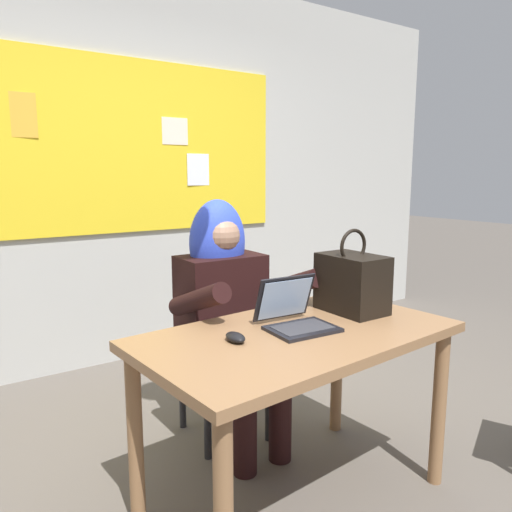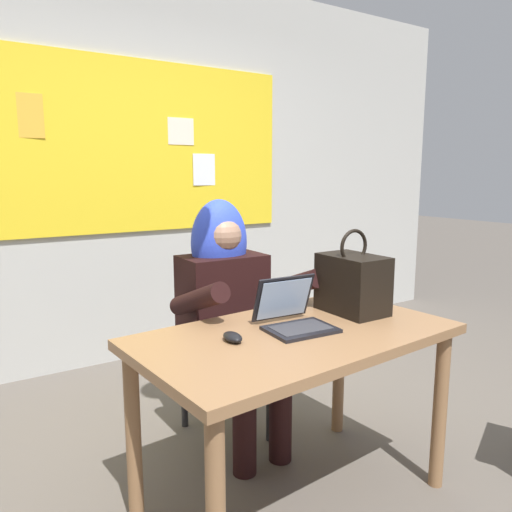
# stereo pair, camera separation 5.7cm
# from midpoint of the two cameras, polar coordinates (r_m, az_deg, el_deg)

# --- Properties ---
(ground_plane) EXTENTS (24.00, 24.00, 0.00)m
(ground_plane) POSITION_cam_midpoint_polar(r_m,az_deg,el_deg) (2.34, 3.76, -26.03)
(ground_plane) COLOR #5B544C
(wall_back_bulletin) EXTENTS (6.23, 2.18, 2.79)m
(wall_back_bulletin) POSITION_cam_midpoint_polar(r_m,az_deg,el_deg) (3.66, -15.64, 9.93)
(wall_back_bulletin) COLOR #B2B2AD
(wall_back_bulletin) RESTS_ON ground
(desk_main) EXTENTS (1.32, 0.81, 0.75)m
(desk_main) POSITION_cam_midpoint_polar(r_m,az_deg,el_deg) (2.01, 4.04, -11.45)
(desk_main) COLOR #8E6642
(desk_main) RESTS_ON ground
(chair_at_desk) EXTENTS (0.46, 0.46, 0.89)m
(chair_at_desk) POSITION_cam_midpoint_polar(r_m,az_deg,el_deg) (2.64, -5.18, -9.69)
(chair_at_desk) COLOR black
(chair_at_desk) RESTS_ON ground
(person_costumed) EXTENTS (0.59, 0.60, 1.24)m
(person_costumed) POSITION_cam_midpoint_polar(r_m,az_deg,el_deg) (2.47, -3.95, -5.48)
(person_costumed) COLOR black
(person_costumed) RESTS_ON ground
(laptop) EXTENTS (0.28, 0.28, 0.20)m
(laptop) POSITION_cam_midpoint_polar(r_m,az_deg,el_deg) (2.01, 3.79, -7.02)
(laptop) COLOR black
(laptop) RESTS_ON desk_main
(computer_mouse) EXTENTS (0.06, 0.11, 0.03)m
(computer_mouse) POSITION_cam_midpoint_polar(r_m,az_deg,el_deg) (1.85, -3.30, -9.42)
(computer_mouse) COLOR black
(computer_mouse) RESTS_ON desk_main
(handbag) EXTENTS (0.20, 0.30, 0.38)m
(handbag) POSITION_cam_midpoint_polar(r_m,az_deg,el_deg) (2.24, 10.40, -3.05)
(handbag) COLOR black
(handbag) RESTS_ON desk_main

